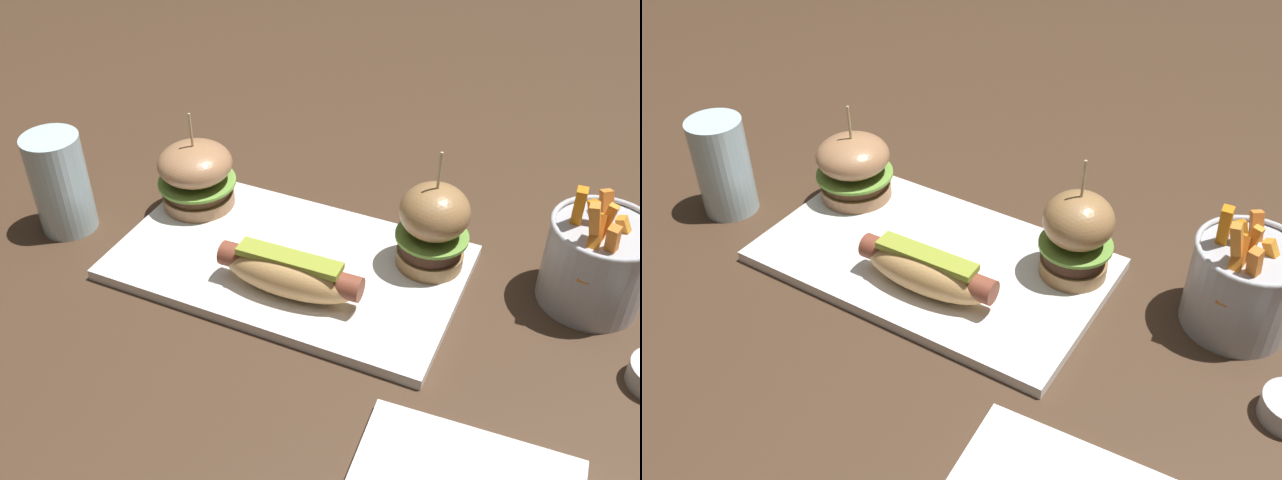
% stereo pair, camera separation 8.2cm
% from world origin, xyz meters
% --- Properties ---
extents(ground_plane, '(3.00, 3.00, 0.00)m').
position_xyz_m(ground_plane, '(0.00, 0.00, 0.00)').
color(ground_plane, '#422D1E').
extents(platter_main, '(0.41, 0.24, 0.01)m').
position_xyz_m(platter_main, '(0.00, 0.00, 0.01)').
color(platter_main, white).
rests_on(platter_main, ground).
extents(hot_dog, '(0.17, 0.06, 0.05)m').
position_xyz_m(hot_dog, '(0.03, -0.05, 0.04)').
color(hot_dog, tan).
rests_on(hot_dog, platter_main).
extents(slider_left, '(0.10, 0.10, 0.13)m').
position_xyz_m(slider_left, '(-0.16, 0.05, 0.06)').
color(slider_left, '#A3734E').
rests_on(slider_left, platter_main).
extents(slider_right, '(0.08, 0.08, 0.15)m').
position_xyz_m(slider_right, '(0.15, 0.06, 0.07)').
color(slider_right, '#9B7145').
rests_on(slider_right, platter_main).
extents(fries_bucket, '(0.12, 0.12, 0.15)m').
position_xyz_m(fries_bucket, '(0.33, 0.09, 0.05)').
color(fries_bucket, '#A8AAB2').
rests_on(fries_bucket, ground).
extents(water_glass, '(0.07, 0.07, 0.13)m').
position_xyz_m(water_glass, '(-0.29, -0.04, 0.06)').
color(water_glass, silver).
rests_on(water_glass, ground).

